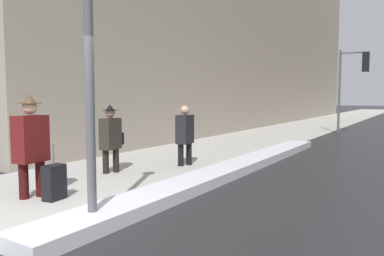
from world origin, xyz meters
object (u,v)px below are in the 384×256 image
at_px(pedestrian_nearside, 31,142).
at_px(pedestrian_in_fedora, 111,136).
at_px(pedestrian_trailing, 185,133).
at_px(lamp_post, 88,30).
at_px(traffic_light_near, 355,73).
at_px(rolling_suitcase, 54,183).

relative_size(pedestrian_nearside, pedestrian_in_fedora, 1.13).
relative_size(pedestrian_in_fedora, pedestrian_trailing, 1.03).
distance_m(lamp_post, pedestrian_nearside, 2.54).
relative_size(lamp_post, traffic_light_near, 1.07).
height_order(pedestrian_nearside, pedestrian_in_fedora, pedestrian_nearside).
bearing_deg(pedestrian_in_fedora, pedestrian_trailing, 144.04).
relative_size(lamp_post, pedestrian_in_fedora, 2.71).
xyz_separation_m(lamp_post, traffic_light_near, (0.84, 15.47, 0.27)).
height_order(lamp_post, pedestrian_in_fedora, lamp_post).
distance_m(pedestrian_in_fedora, rolling_suitcase, 2.36).
relative_size(lamp_post, pedestrian_trailing, 2.79).
xyz_separation_m(lamp_post, pedestrian_trailing, (-1.36, 4.35, -1.74)).
xyz_separation_m(lamp_post, pedestrian_in_fedora, (-2.28, 2.69, -1.73)).
bearing_deg(pedestrian_trailing, pedestrian_nearside, -15.12).
distance_m(traffic_light_near, rolling_suitcase, 15.32).
relative_size(traffic_light_near, rolling_suitcase, 4.14).
bearing_deg(lamp_post, pedestrian_in_fedora, 130.20).
relative_size(lamp_post, rolling_suitcase, 4.44).
xyz_separation_m(traffic_light_near, pedestrian_in_fedora, (-3.12, -12.77, -2.00)).
xyz_separation_m(pedestrian_trailing, rolling_suitcase, (-0.11, -3.81, -0.53)).
height_order(traffic_light_near, pedestrian_in_fedora, traffic_light_near).
height_order(traffic_light_near, pedestrian_nearside, traffic_light_near).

